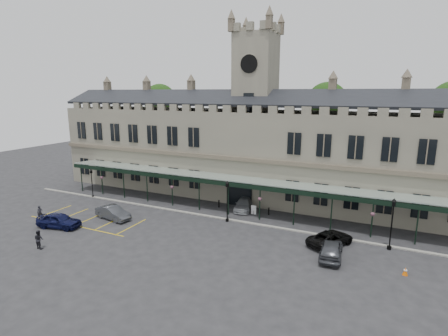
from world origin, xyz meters
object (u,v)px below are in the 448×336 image
at_px(station_building, 254,151).
at_px(car_left_b, 113,213).
at_px(lamp_post_right, 392,219).
at_px(car_taxi, 244,204).
at_px(lamp_post_mid, 227,197).
at_px(traffic_cone, 405,271).
at_px(car_left_a, 59,220).
at_px(sign_board, 254,210).
at_px(lamp_post_left, 92,180).
at_px(person_a, 40,213).
at_px(car_van, 330,238).
at_px(car_right_a, 331,249).
at_px(clock_tower, 255,103).
at_px(person_b, 39,239).

relative_size(station_building, car_left_b, 12.75).
xyz_separation_m(lamp_post_right, car_taxi, (-16.73, 4.83, -2.30)).
relative_size(lamp_post_mid, traffic_cone, 7.34).
bearing_deg(car_left_a, sign_board, -64.72).
xyz_separation_m(lamp_post_left, person_a, (0.99, -9.08, -1.64)).
height_order(lamp_post_mid, car_van, lamp_post_mid).
bearing_deg(lamp_post_mid, sign_board, 61.96).
xyz_separation_m(car_right_a, person_a, (-32.20, -4.46, -0.02)).
height_order(clock_tower, car_right_a, clock_tower).
bearing_deg(person_a, lamp_post_mid, -31.59).
distance_m(clock_tower, sign_board, 14.85).
distance_m(car_van, car_right_a, 2.65).
distance_m(car_left_a, car_taxi, 21.41).
bearing_deg(car_taxi, lamp_post_right, -28.61).
height_order(sign_board, car_left_a, car_left_a).
relative_size(clock_tower, lamp_post_right, 4.92).
xyz_separation_m(car_left_b, car_taxi, (12.50, 9.69, -0.08)).
relative_size(clock_tower, car_right_a, 5.19).
bearing_deg(car_left_b, car_right_a, -78.01).
height_order(clock_tower, person_a, clock_tower).
height_order(lamp_post_left, lamp_post_mid, lamp_post_mid).
height_order(sign_board, car_right_a, car_right_a).
relative_size(sign_board, person_a, 0.70).
relative_size(lamp_post_left, car_taxi, 0.86).
height_order(lamp_post_left, car_left_b, lamp_post_left).
xyz_separation_m(car_van, person_a, (-31.74, -7.07, 0.10)).
bearing_deg(car_taxi, car_left_b, -154.75).
distance_m(car_right_a, person_b, 27.15).
distance_m(car_taxi, person_b, 22.95).
distance_m(traffic_cone, car_right_a, 5.99).
relative_size(lamp_post_left, car_left_a, 0.85).
xyz_separation_m(lamp_post_left, car_van, (32.72, -2.01, -1.74)).
distance_m(car_taxi, person_a, 24.19).
xyz_separation_m(station_building, lamp_post_right, (17.73, -11.00, -3.48)).
xyz_separation_m(lamp_post_right, car_van, (-5.20, -1.42, -2.29)).
bearing_deg(car_left_b, lamp_post_left, 67.93).
relative_size(car_left_b, person_a, 2.95).
bearing_deg(lamp_post_mid, lamp_post_right, -0.38).
bearing_deg(traffic_cone, station_building, 140.43).
xyz_separation_m(lamp_post_right, person_b, (-30.03, -13.87, -2.08)).
xyz_separation_m(station_building, lamp_post_mid, (0.87, -10.89, -3.60)).
xyz_separation_m(lamp_post_left, car_left_b, (8.69, -5.45, -1.66)).
height_order(lamp_post_right, car_van, lamp_post_right).
distance_m(lamp_post_right, car_left_a, 34.12).
relative_size(sign_board, car_right_a, 0.23).
distance_m(traffic_cone, car_taxi, 20.29).
bearing_deg(lamp_post_mid, car_left_a, -149.07).
relative_size(car_left_a, person_b, 2.65).
height_order(car_left_b, car_van, car_left_b).
xyz_separation_m(clock_tower, car_right_a, (13.00, -15.11, -12.30)).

